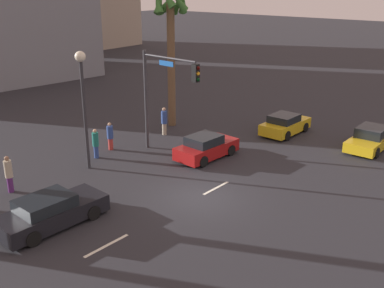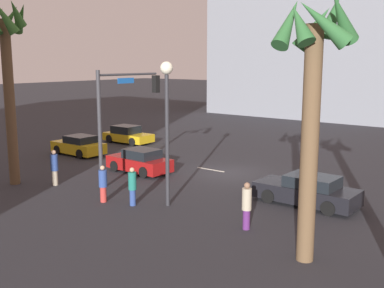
% 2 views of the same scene
% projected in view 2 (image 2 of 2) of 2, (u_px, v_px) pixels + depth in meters
% --- Properties ---
extents(ground_plane, '(220.00, 220.00, 0.00)m').
position_uv_depth(ground_plane, '(228.00, 173.00, 27.17)').
color(ground_plane, '#28282D').
extents(lane_stripe_2, '(2.16, 0.14, 0.01)m').
position_uv_depth(lane_stripe_2, '(322.00, 189.00, 23.72)').
color(lane_stripe_2, silver).
rests_on(lane_stripe_2, ground_plane).
extents(lane_stripe_3, '(1.94, 0.14, 0.01)m').
position_uv_depth(lane_stripe_3, '(211.00, 170.00, 27.89)').
color(lane_stripe_3, silver).
rests_on(lane_stripe_3, ground_plane).
extents(car_0, '(4.07, 1.98, 1.36)m').
position_uv_depth(car_0, '(128.00, 135.00, 37.03)').
color(car_0, gold).
rests_on(car_0, ground_plane).
extents(car_1, '(3.93, 1.92, 1.36)m').
position_uv_depth(car_1, '(79.00, 146.00, 32.29)').
color(car_1, gold).
rests_on(car_1, ground_plane).
extents(car_3, '(4.02, 1.98, 1.39)m').
position_uv_depth(car_3, '(140.00, 161.00, 27.18)').
color(car_3, maroon).
rests_on(car_3, ground_plane).
extents(car_5, '(4.65, 2.03, 1.38)m').
position_uv_depth(car_5, '(307.00, 191.00, 21.00)').
color(car_5, black).
rests_on(car_5, ground_plane).
extents(traffic_signal, '(0.44, 4.41, 5.99)m').
position_uv_depth(traffic_signal, '(122.00, 108.00, 24.08)').
color(traffic_signal, '#38383D').
rests_on(traffic_signal, ground_plane).
extents(streetlamp, '(0.56, 0.56, 6.41)m').
position_uv_depth(streetlamp, '(167.00, 107.00, 20.20)').
color(streetlamp, '#2D2D33').
rests_on(streetlamp, ground_plane).
extents(pedestrian_0, '(0.46, 0.46, 1.76)m').
position_uv_depth(pedestrian_0, '(132.00, 186.00, 20.84)').
color(pedestrian_0, '#2D478C').
rests_on(pedestrian_0, ground_plane).
extents(pedestrian_1, '(0.49, 0.49, 1.87)m').
position_uv_depth(pedestrian_1, '(247.00, 205.00, 17.85)').
color(pedestrian_1, '#59266B').
rests_on(pedestrian_1, ground_plane).
extents(pedestrian_2, '(0.40, 0.40, 1.88)m').
position_uv_depth(pedestrian_2, '(54.00, 167.00, 24.25)').
color(pedestrian_2, '#B2A58C').
rests_on(pedestrian_2, ground_plane).
extents(pedestrian_3, '(0.48, 0.48, 1.72)m').
position_uv_depth(pedestrian_3, '(103.00, 183.00, 21.36)').
color(pedestrian_3, '#BF3833').
rests_on(pedestrian_3, ground_plane).
extents(palm_tree_0, '(2.66, 2.62, 9.49)m').
position_uv_depth(palm_tree_0, '(6.00, 53.00, 23.54)').
color(palm_tree_0, brown).
rests_on(palm_tree_0, ground_plane).
extents(palm_tree_1, '(2.57, 2.65, 8.48)m').
position_uv_depth(palm_tree_1, '(313.00, 79.00, 14.20)').
color(palm_tree_1, brown).
rests_on(palm_tree_1, ground_plane).
extents(building_1, '(22.29, 16.43, 14.66)m').
position_uv_depth(building_1, '(317.00, 54.00, 57.11)').
color(building_1, gray).
rests_on(building_1, ground_plane).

